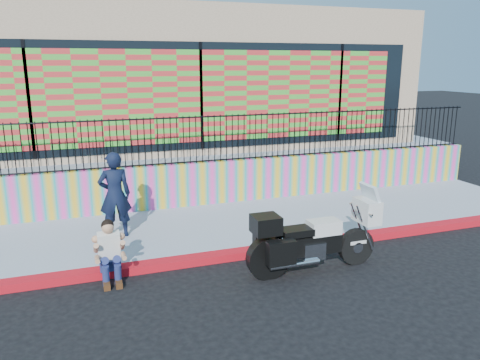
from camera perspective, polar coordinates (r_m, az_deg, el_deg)
name	(u,v)px	position (r m, az deg, el deg)	size (l,w,h in m)	color
ground	(256,255)	(9.43, 2.00, -9.12)	(90.00, 90.00, 0.00)	black
red_curb	(256,251)	(9.40, 2.00, -8.70)	(16.00, 0.30, 0.15)	#B00C14
sidewalk	(231,225)	(10.85, -1.16, -5.51)	(16.00, 3.00, 0.15)	gray
mural_wall	(211,183)	(12.14, -3.51, -0.33)	(16.00, 0.20, 1.10)	#FF43B1
metal_fence	(211,139)	(11.90, -3.60, 5.04)	(15.80, 0.04, 1.20)	black
elevated_platform	(173,151)	(17.01, -8.20, 3.47)	(16.00, 10.00, 1.25)	gray
storefront_building	(171,77)	(16.52, -8.37, 12.31)	(14.00, 8.06, 4.00)	tan
police_motorcycle	(312,237)	(8.61, 8.73, -6.94)	(2.49, 0.82, 1.55)	black
police_officer	(115,195)	(10.04, -15.02, -1.76)	(0.66, 0.43, 1.81)	black
seated_man	(110,257)	(8.51, -15.55, -9.03)	(0.54, 0.71, 1.06)	navy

